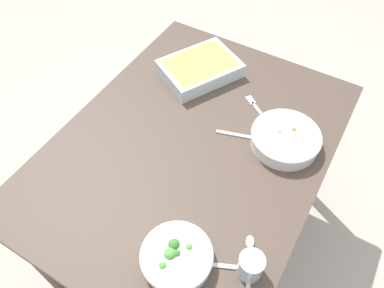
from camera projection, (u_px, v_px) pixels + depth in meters
The scene contains 10 objects.
ground_plane at pixel (192, 232), 1.90m from camera, with size 6.00×6.00×0.00m, color #B2A899.
dining_table at pixel (192, 159), 1.38m from camera, with size 1.20×0.90×0.74m.
stew_bowl at pixel (285, 138), 1.29m from camera, with size 0.24×0.24×0.06m.
broccoli_bowl at pixel (177, 257), 1.03m from camera, with size 0.21×0.21×0.06m.
baking_dish at pixel (200, 68), 1.51m from camera, with size 0.37×0.34×0.06m.
drink_cup at pixel (250, 266), 1.01m from camera, with size 0.07×0.07×0.08m.
spoon_by_stew at pixel (247, 137), 1.33m from camera, with size 0.07×0.17×0.01m.
spoon_by_broccoli at pixel (216, 265), 1.04m from camera, with size 0.09×0.17×0.01m.
spoon_spare at pixel (249, 256), 1.06m from camera, with size 0.17×0.09×0.01m.
fork_on_table at pixel (257, 109), 1.41m from camera, with size 0.12×0.16×0.01m.
Camera 1 is at (0.69, 0.41, 1.78)m, focal length 34.63 mm.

